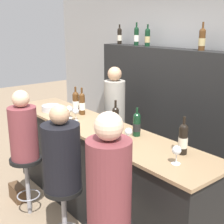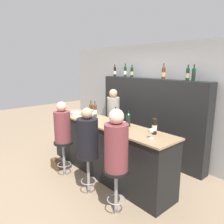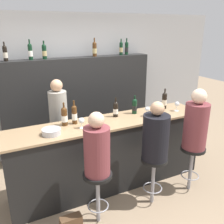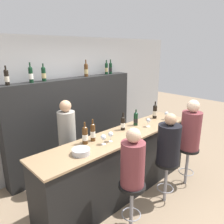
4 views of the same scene
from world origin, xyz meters
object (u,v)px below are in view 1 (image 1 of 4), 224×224
object	(u,v)px
wine_glass_2	(129,132)
bar_stool_left	(27,171)
wine_bottle_counter_1	(82,104)
wine_bottle_counter_2	(115,117)
wine_bottle_counter_4	(183,139)
wine_bottle_backbar_3	(202,39)
wine_bottle_backbar_1	(136,36)
wine_bottle_counter_3	(137,124)
wine_glass_0	(69,109)
handbag	(17,193)
wine_glass_3	(177,151)
guest_seated_right	(109,177)
wine_glass_1	(76,111)
guest_seated_left	(23,130)
wine_bottle_backbar_2	(147,37)
bartender	(115,128)
metal_bowl	(51,108)
wine_bottle_backbar_0	(120,36)
guest_seated_middle	(61,154)
bar_stool_middle	(64,202)
wine_bottle_counter_0	(76,102)

from	to	relation	value
wine_glass_2	bar_stool_left	xyz separation A→B (m)	(-1.07, -0.57, -0.63)
wine_bottle_counter_1	wine_bottle_counter_2	xyz separation A→B (m)	(0.64, 0.00, -0.02)
wine_bottle_counter_4	wine_bottle_backbar_3	xyz separation A→B (m)	(-0.73, 1.19, 0.76)
wine_bottle_backbar_1	wine_bottle_counter_3	bearing A→B (deg)	-42.49
wine_glass_0	handbag	world-z (taller)	wine_glass_0
wine_glass_3	guest_seated_right	bearing A→B (deg)	-103.56
wine_bottle_backbar_3	wine_glass_1	world-z (taller)	wine_bottle_backbar_3
bar_stool_left	wine_bottle_counter_3	bearing A→B (deg)	38.53
wine_bottle_counter_1	wine_glass_1	size ratio (longest dim) A/B	2.20
wine_glass_1	guest_seated_left	xyz separation A→B (m)	(-0.17, -0.57, -0.14)
wine_bottle_backbar_2	bartender	bearing A→B (deg)	-88.68
wine_bottle_backbar_1	bartender	world-z (taller)	wine_bottle_backbar_1
wine_bottle_counter_3	metal_bowl	distance (m)	1.38
wine_bottle_counter_2	wine_bottle_backbar_1	xyz separation A→B (m)	(-0.97, 1.19, 0.79)
bartender	wine_glass_2	bearing A→B (deg)	-33.97
wine_bottle_counter_4	wine_bottle_backbar_3	size ratio (longest dim) A/B	1.01
wine_bottle_backbar_0	wine_bottle_backbar_2	bearing A→B (deg)	0.00
wine_bottle_counter_3	guest_seated_middle	size ratio (longest dim) A/B	0.37
wine_bottle_backbar_0	bar_stool_middle	world-z (taller)	wine_bottle_backbar_0
guest_seated_left	guest_seated_right	xyz separation A→B (m)	(1.51, 0.00, 0.05)
wine_bottle_counter_4	wine_glass_1	world-z (taller)	wine_bottle_counter_4
wine_bottle_backbar_2	wine_bottle_counter_1	bearing A→B (deg)	-85.48
bar_stool_middle	handbag	world-z (taller)	bar_stool_middle
wine_bottle_backbar_3	bar_stool_left	bearing A→B (deg)	-112.54
wine_bottle_backbar_1	wine_glass_0	world-z (taller)	wine_bottle_backbar_1
bar_stool_left	guest_seated_left	bearing A→B (deg)	-90.00
wine_bottle_counter_2	wine_bottle_backbar_3	size ratio (longest dim) A/B	0.91
wine_bottle_counter_2	metal_bowl	xyz separation A→B (m)	(-1.03, -0.22, -0.08)
wine_bottle_counter_0	guest_seated_right	distance (m)	1.83
wine_glass_0	wine_glass_2	bearing A→B (deg)	-0.00
wine_bottle_counter_3	wine_glass_1	xyz separation A→B (m)	(-0.81, -0.20, -0.01)
wine_bottle_counter_4	guest_seated_right	xyz separation A→B (m)	(-0.04, -0.77, -0.12)
wine_bottle_counter_1	wine_bottle_backbar_2	size ratio (longest dim) A/B	1.11
wine_bottle_backbar_1	wine_glass_1	distance (m)	1.67
guest_seated_left	guest_seated_middle	xyz separation A→B (m)	(0.82, 0.00, -0.00)
wine_bottle_counter_1	wine_bottle_counter_2	world-z (taller)	wine_bottle_counter_1
wine_glass_3	wine_bottle_backbar_3	bearing A→B (deg)	120.88
metal_bowl	guest_seated_middle	distance (m)	1.33
guest_seated_middle	handbag	xyz separation A→B (m)	(-1.18, 0.00, -0.93)
bartender	wine_bottle_backbar_1	bearing A→B (deg)	111.65
wine_bottle_backbar_0	guest_seated_left	world-z (taller)	wine_bottle_backbar_0
wine_glass_0	guest_seated_right	xyz separation A→B (m)	(1.48, -0.57, -0.09)
wine_bottle_backbar_2	handbag	bearing A→B (deg)	-97.54
wine_bottle_counter_4	wine_glass_2	bearing A→B (deg)	-156.99
wine_bottle_backbar_1	wine_glass_3	xyz separation A→B (m)	(1.97, -1.39, -0.79)
wine_bottle_counter_2	bartender	distance (m)	1.02
wine_bottle_counter_3	wine_glass_1	bearing A→B (deg)	-166.04
wine_glass_0	handbag	size ratio (longest dim) A/B	0.57
wine_bottle_counter_1	guest_seated_left	xyz separation A→B (m)	(0.00, -0.77, -0.17)
wine_glass_2	metal_bowl	world-z (taller)	wine_glass_2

